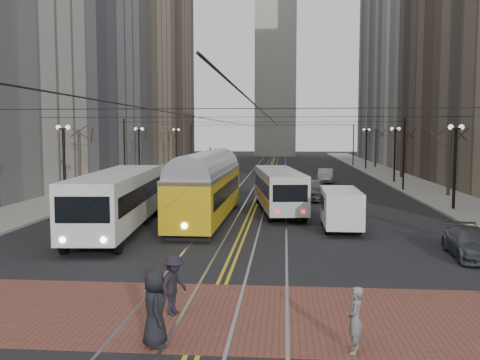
% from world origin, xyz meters
% --- Properties ---
extents(ground, '(260.00, 260.00, 0.00)m').
position_xyz_m(ground, '(0.00, 0.00, 0.00)').
color(ground, black).
rests_on(ground, ground).
extents(sidewalk_left, '(5.00, 140.00, 0.15)m').
position_xyz_m(sidewalk_left, '(-15.00, 45.00, 0.07)').
color(sidewalk_left, gray).
rests_on(sidewalk_left, ground).
extents(sidewalk_right, '(5.00, 140.00, 0.15)m').
position_xyz_m(sidewalk_right, '(15.00, 45.00, 0.07)').
color(sidewalk_right, gray).
rests_on(sidewalk_right, ground).
extents(crosswalk_band, '(25.00, 6.00, 0.01)m').
position_xyz_m(crosswalk_band, '(0.00, -4.00, 0.01)').
color(crosswalk_band, brown).
rests_on(crosswalk_band, ground).
extents(streetcar_rails, '(4.80, 130.00, 0.02)m').
position_xyz_m(streetcar_rails, '(0.00, 45.00, 0.00)').
color(streetcar_rails, gray).
rests_on(streetcar_rails, ground).
extents(centre_lines, '(0.42, 130.00, 0.01)m').
position_xyz_m(centre_lines, '(0.00, 45.00, 0.01)').
color(centre_lines, gold).
rests_on(centre_lines, ground).
extents(building_left_mid, '(16.00, 20.00, 34.00)m').
position_xyz_m(building_left_mid, '(-25.50, 46.00, 17.00)').
color(building_left_mid, slate).
rests_on(building_left_mid, ground).
extents(building_left_midfar, '(20.00, 20.00, 52.00)m').
position_xyz_m(building_left_midfar, '(-27.50, 66.00, 26.00)').
color(building_left_midfar, gray).
rests_on(building_left_midfar, ground).
extents(building_left_far, '(16.00, 20.00, 40.00)m').
position_xyz_m(building_left_far, '(-25.50, 86.00, 20.00)').
color(building_left_far, brown).
rests_on(building_left_far, ground).
extents(building_right_far, '(16.00, 20.00, 40.00)m').
position_xyz_m(building_right_far, '(25.50, 86.00, 20.00)').
color(building_right_far, slate).
rests_on(building_right_far, ground).
extents(lamp_posts, '(27.60, 57.20, 5.60)m').
position_xyz_m(lamp_posts, '(-0.00, 28.75, 2.80)').
color(lamp_posts, black).
rests_on(lamp_posts, ground).
extents(street_trees, '(31.68, 53.28, 5.60)m').
position_xyz_m(street_trees, '(0.00, 35.25, 2.80)').
color(street_trees, '#382D23').
rests_on(street_trees, ground).
extents(trolley_wires, '(25.96, 120.00, 6.60)m').
position_xyz_m(trolley_wires, '(0.00, 34.83, 3.77)').
color(trolley_wires, black).
rests_on(trolley_wires, ground).
extents(transit_bus, '(3.72, 13.05, 3.22)m').
position_xyz_m(transit_bus, '(-6.70, 8.45, 1.61)').
color(transit_bus, silver).
rests_on(transit_bus, ground).
extents(streetcar, '(2.72, 13.86, 3.26)m').
position_xyz_m(streetcar, '(-2.50, 12.56, 1.63)').
color(streetcar, gold).
rests_on(streetcar, ground).
extents(rear_bus, '(3.76, 11.04, 2.82)m').
position_xyz_m(rear_bus, '(1.80, 16.45, 1.41)').
color(rear_bus, silver).
rests_on(rear_bus, ground).
extents(cargo_van, '(1.94, 5.04, 2.23)m').
position_xyz_m(cargo_van, '(5.26, 10.01, 1.12)').
color(cargo_van, silver).
rests_on(cargo_van, ground).
extents(sedan_grey, '(2.66, 5.08, 1.65)m').
position_xyz_m(sedan_grey, '(4.42, 22.95, 0.82)').
color(sedan_grey, '#43474C').
rests_on(sedan_grey, ground).
extents(sedan_silver, '(1.98, 4.58, 1.47)m').
position_xyz_m(sedan_silver, '(6.50, 37.79, 0.73)').
color(sedan_silver, '#97989E').
rests_on(sedan_silver, ground).
extents(sedan_parked, '(2.00, 4.41, 1.25)m').
position_xyz_m(sedan_parked, '(10.18, 4.03, 0.63)').
color(sedan_parked, '#3B3E42').
rests_on(sedan_parked, ground).
extents(pedestrian_a, '(0.88, 1.08, 1.92)m').
position_xyz_m(pedestrian_a, '(-1.02, -6.50, 0.97)').
color(pedestrian_a, black).
rests_on(pedestrian_a, crosswalk_band).
extents(pedestrian_b, '(0.50, 0.66, 1.63)m').
position_xyz_m(pedestrian_b, '(3.92, -6.50, 0.83)').
color(pedestrian_b, slate).
rests_on(pedestrian_b, crosswalk_band).
extents(pedestrian_d, '(1.04, 1.31, 1.77)m').
position_xyz_m(pedestrian_d, '(-1.03, -4.17, 0.90)').
color(pedestrian_d, black).
rests_on(pedestrian_d, crosswalk_band).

